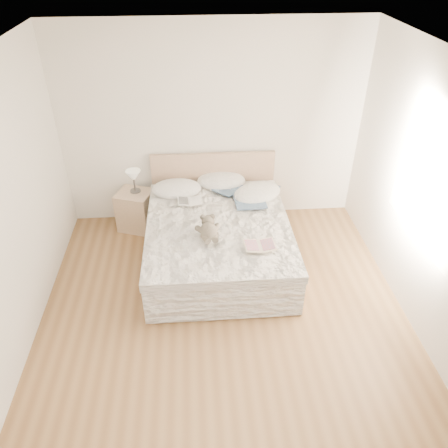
{
  "coord_description": "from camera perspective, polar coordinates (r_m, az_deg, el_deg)",
  "views": [
    {
      "loc": [
        -0.26,
        -3.2,
        3.57
      ],
      "look_at": [
        0.06,
        1.05,
        0.62
      ],
      "focal_mm": 35.0,
      "sensor_mm": 36.0,
      "label": 1
    }
  ],
  "objects": [
    {
      "name": "floor",
      "position": [
        4.8,
        0.19,
        -13.36
      ],
      "size": [
        4.0,
        4.5,
        0.0
      ],
      "primitive_type": "cube",
      "color": "brown",
      "rests_on": "ground"
    },
    {
      "name": "ceiling",
      "position": [
        3.32,
        0.28,
        19.56
      ],
      "size": [
        4.0,
        4.5,
        0.0
      ],
      "primitive_type": "cube",
      "color": "white",
      "rests_on": "ground"
    },
    {
      "name": "wall_back",
      "position": [
        5.89,
        -1.56,
        12.54
      ],
      "size": [
        4.0,
        0.02,
        2.7
      ],
      "primitive_type": "cube",
      "color": "silver",
      "rests_on": "ground"
    },
    {
      "name": "wall_right",
      "position": [
        4.5,
        26.53,
        1.13
      ],
      "size": [
        0.02,
        4.5,
        2.7
      ],
      "primitive_type": "cube",
      "color": "silver",
      "rests_on": "ground"
    },
    {
      "name": "window",
      "position": [
        4.67,
        25.11,
        4.19
      ],
      "size": [
        0.02,
        1.3,
        1.1
      ],
      "primitive_type": "cube",
      "color": "white",
      "rests_on": "wall_right"
    },
    {
      "name": "bed",
      "position": [
        5.47,
        -0.79,
        -1.89
      ],
      "size": [
        1.72,
        2.14,
        1.0
      ],
      "color": "tan",
      "rests_on": "floor"
    },
    {
      "name": "nightstand",
      "position": [
        6.18,
        -11.41,
        1.77
      ],
      "size": [
        0.56,
        0.53,
        0.56
      ],
      "primitive_type": "cube",
      "rotation": [
        0.0,
        0.0,
        -0.34
      ],
      "color": "tan",
      "rests_on": "floor"
    },
    {
      "name": "table_lamp",
      "position": [
        5.96,
        -11.73,
        6.06
      ],
      "size": [
        0.23,
        0.23,
        0.31
      ],
      "color": "#48443E",
      "rests_on": "nightstand"
    },
    {
      "name": "pillow_left",
      "position": [
        5.88,
        -6.21,
        4.61
      ],
      "size": [
        0.67,
        0.47,
        0.2
      ],
      "primitive_type": "ellipsoid",
      "rotation": [
        0.0,
        0.0,
        0.01
      ],
      "color": "white",
      "rests_on": "bed"
    },
    {
      "name": "pillow_middle",
      "position": [
        6.04,
        -0.37,
        5.67
      ],
      "size": [
        0.69,
        0.5,
        0.2
      ],
      "primitive_type": "ellipsoid",
      "rotation": [
        0.0,
        0.0,
        -0.05
      ],
      "color": "white",
      "rests_on": "bed"
    },
    {
      "name": "pillow_right",
      "position": [
        5.77,
        4.38,
        4.08
      ],
      "size": [
        0.81,
        0.72,
        0.2
      ],
      "primitive_type": "ellipsoid",
      "rotation": [
        0.0,
        0.0,
        0.48
      ],
      "color": "white",
      "rests_on": "bed"
    },
    {
      "name": "blouse",
      "position": [
        5.68,
        3.22,
        3.49
      ],
      "size": [
        0.65,
        0.69,
        0.02
      ],
      "primitive_type": null,
      "rotation": [
        0.0,
        0.0,
        0.06
      ],
      "color": "#334962",
      "rests_on": "bed"
    },
    {
      "name": "photo_book",
      "position": [
        5.61,
        -4.5,
        2.96
      ],
      "size": [
        0.33,
        0.24,
        0.02
      ],
      "primitive_type": "cube",
      "rotation": [
        0.0,
        0.0,
        0.06
      ],
      "color": "white",
      "rests_on": "bed"
    },
    {
      "name": "childrens_book",
      "position": [
        4.84,
        4.67,
        -2.86
      ],
      "size": [
        0.37,
        0.27,
        0.02
      ],
      "primitive_type": "cube",
      "rotation": [
        0.0,
        0.0,
        0.07
      ],
      "color": "beige",
      "rests_on": "bed"
    },
    {
      "name": "teddy_bear",
      "position": [
        4.94,
        -1.98,
        -1.55
      ],
      "size": [
        0.3,
        0.39,
        0.19
      ],
      "primitive_type": null,
      "rotation": [
        0.0,
        0.0,
        0.13
      ],
      "color": "brown",
      "rests_on": "bed"
    }
  ]
}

